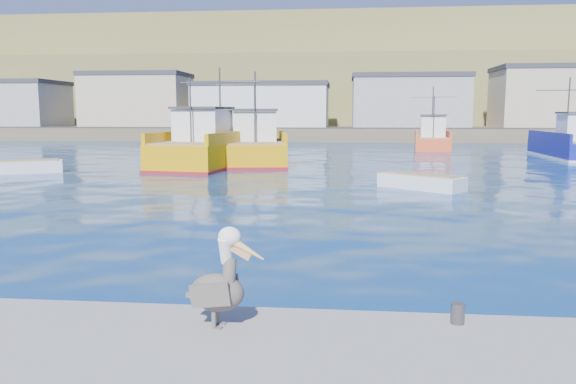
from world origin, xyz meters
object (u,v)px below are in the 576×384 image
at_px(skiff_mid, 421,183).
at_px(trawler_blue, 572,145).
at_px(trawler_yellow_b, 255,147).
at_px(skiff_left, 24,168).
at_px(boat_orange, 432,138).
at_px(pelican, 220,284).
at_px(trawler_yellow_a, 213,149).

bearing_deg(skiff_mid, trawler_blue, 54.26).
height_order(trawler_yellow_b, skiff_left, trawler_yellow_b).
distance_m(skiff_left, skiff_mid, 23.02).
bearing_deg(boat_orange, pelican, -101.93).
relative_size(boat_orange, skiff_left, 1.98).
xyz_separation_m(trawler_yellow_b, pelican, (4.60, -32.32, 0.04)).
bearing_deg(pelican, trawler_yellow_b, 98.09).
bearing_deg(skiff_mid, skiff_left, 167.66).
bearing_deg(boat_orange, trawler_yellow_a, -132.56).
height_order(trawler_blue, pelican, trawler_blue).
xyz_separation_m(trawler_yellow_a, boat_orange, (17.53, 19.08, -0.08)).
distance_m(trawler_blue, pelican, 43.47).
distance_m(trawler_yellow_a, skiff_mid, 16.65).
bearing_deg(trawler_blue, pelican, -116.81).
height_order(trawler_blue, skiff_mid, trawler_blue).
height_order(trawler_yellow_b, trawler_blue, trawler_yellow_b).
distance_m(trawler_yellow_a, skiff_left, 11.71).
height_order(trawler_blue, skiff_left, trawler_blue).
relative_size(trawler_yellow_a, pelican, 9.24).
relative_size(trawler_yellow_b, boat_orange, 1.40).
distance_m(boat_orange, pelican, 50.10).
height_order(skiff_left, pelican, pelican).
relative_size(trawler_yellow_a, boat_orange, 1.50).
bearing_deg(skiff_left, trawler_yellow_a, 31.23).
distance_m(boat_orange, skiff_left, 37.28).
bearing_deg(trawler_yellow_b, pelican, -81.91).
relative_size(skiff_left, pelican, 3.12).
bearing_deg(trawler_yellow_a, pelican, -76.54).
xyz_separation_m(trawler_yellow_a, trawler_yellow_b, (2.57, 2.39, -0.05)).
height_order(boat_orange, skiff_mid, boat_orange).
distance_m(trawler_yellow_b, boat_orange, 22.41).
distance_m(trawler_yellow_a, pelican, 30.78).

